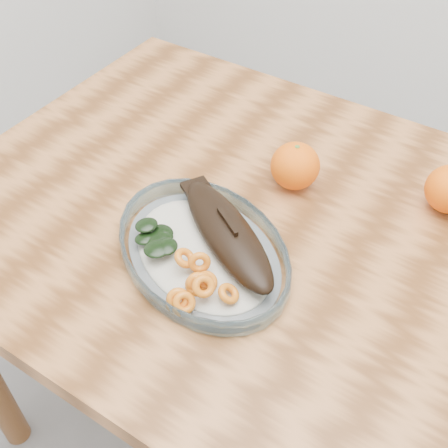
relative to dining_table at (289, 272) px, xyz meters
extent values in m
plane|color=slate|center=(0.00, 0.00, -0.65)|extent=(3.00, 3.00, 0.00)
cube|color=brown|center=(0.00, 0.00, 0.08)|extent=(1.20, 0.80, 0.04)
cylinder|color=brown|center=(-0.54, 0.34, -0.30)|extent=(0.06, 0.06, 0.71)
ellipsoid|color=white|center=(-0.09, -0.12, 0.10)|extent=(0.70, 0.61, 0.01)
torus|color=#80ADC6|center=(-0.09, -0.12, 0.11)|extent=(0.75, 0.75, 0.03)
ellipsoid|color=silver|center=(-0.09, -0.12, 0.12)|extent=(0.62, 0.54, 0.02)
ellipsoid|color=black|center=(-0.07, -0.09, 0.15)|extent=(0.26, 0.20, 0.04)
ellipsoid|color=black|center=(-0.07, -0.09, 0.14)|extent=(0.22, 0.17, 0.02)
cube|color=black|center=(-0.17, -0.03, 0.15)|extent=(0.06, 0.06, 0.01)
cube|color=black|center=(-0.07, -0.09, 0.17)|extent=(0.05, 0.04, 0.02)
torus|color=#C7570E|center=(-0.05, -0.18, 0.14)|extent=(0.04, 0.04, 0.04)
torus|color=#C7570E|center=(-0.07, -0.22, 0.14)|extent=(0.04, 0.04, 0.04)
torus|color=#C7570E|center=(-0.06, -0.19, 0.14)|extent=(0.04, 0.04, 0.04)
torus|color=#C7570E|center=(-0.05, -0.18, 0.14)|extent=(0.04, 0.04, 0.04)
torus|color=#C7570E|center=(-0.05, -0.22, 0.14)|extent=(0.04, 0.04, 0.04)
torus|color=#C7570E|center=(-0.06, -0.19, 0.14)|extent=(0.04, 0.04, 0.04)
torus|color=#C7570E|center=(-0.05, -0.18, 0.14)|extent=(0.04, 0.04, 0.03)
torus|color=#C7570E|center=(-0.01, -0.18, 0.14)|extent=(0.04, 0.05, 0.03)
torus|color=#C7570E|center=(-0.04, -0.19, 0.15)|extent=(0.04, 0.04, 0.04)
torus|color=#C7570E|center=(-0.07, -0.16, 0.15)|extent=(0.04, 0.03, 0.04)
torus|color=#C7570E|center=(-0.09, -0.17, 0.15)|extent=(0.04, 0.04, 0.03)
ellipsoid|color=black|center=(-0.16, -0.15, 0.14)|extent=(0.04, 0.04, 0.01)
ellipsoid|color=black|center=(-0.16, -0.15, 0.14)|extent=(0.03, 0.04, 0.01)
ellipsoid|color=black|center=(-0.16, -0.13, 0.14)|extent=(0.04, 0.03, 0.01)
ellipsoid|color=black|center=(-0.18, -0.15, 0.14)|extent=(0.04, 0.05, 0.01)
ellipsoid|color=black|center=(-0.16, -0.14, 0.14)|extent=(0.05, 0.05, 0.01)
ellipsoid|color=black|center=(-0.16, -0.14, 0.14)|extent=(0.03, 0.04, 0.01)
ellipsoid|color=black|center=(-0.19, -0.14, 0.15)|extent=(0.04, 0.05, 0.01)
ellipsoid|color=black|center=(-0.14, -0.17, 0.15)|extent=(0.05, 0.05, 0.01)
ellipsoid|color=black|center=(-0.13, -0.16, 0.15)|extent=(0.04, 0.04, 0.01)
sphere|color=#FF6105|center=(-0.06, 0.10, 0.14)|extent=(0.08, 0.08, 0.08)
camera|label=1|loc=(0.24, -0.58, 0.75)|focal=45.00mm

